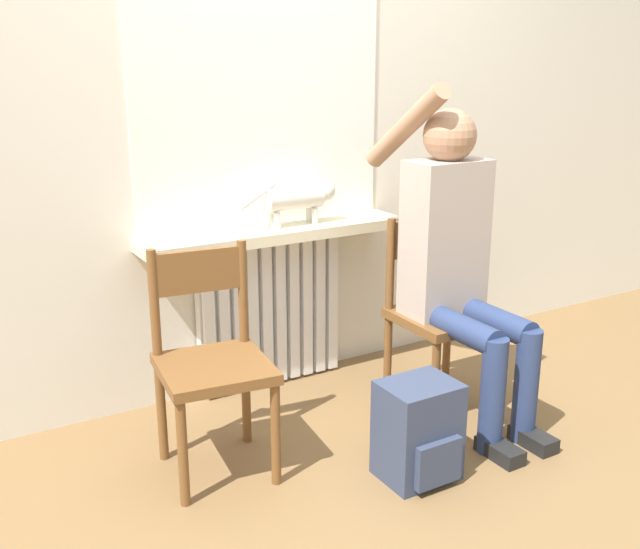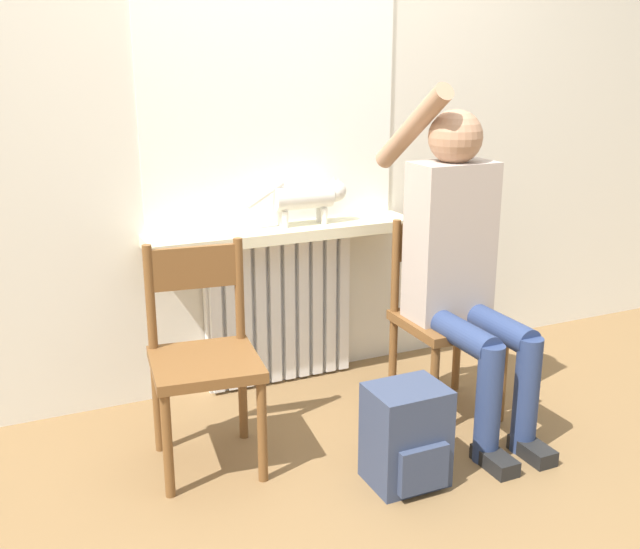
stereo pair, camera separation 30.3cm
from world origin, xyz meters
name	(u,v)px [view 2 (the right image)]	position (x,y,z in m)	size (l,w,h in m)	color
ground_plane	(403,505)	(0.00, 0.00, 0.00)	(12.00, 12.00, 0.00)	brown
wall_with_window	(269,92)	(0.00, 1.23, 1.35)	(7.00, 0.06, 2.70)	silver
radiator	(279,309)	(0.00, 1.15, 0.36)	(0.71, 0.08, 0.72)	white
windowsill	(284,233)	(0.00, 1.08, 0.75)	(1.24, 0.23, 0.05)	beige
window_glass	(272,85)	(0.00, 1.20, 1.38)	(1.19, 0.01, 1.23)	white
chair_left	(203,355)	(-0.53, 0.58, 0.44)	(0.43, 0.43, 0.84)	brown
chair_right	(444,314)	(0.54, 0.58, 0.44)	(0.40, 0.40, 0.84)	brown
person	(462,257)	(0.54, 0.48, 0.72)	(0.36, 0.98, 1.41)	navy
cat	(309,197)	(0.13, 1.09, 0.90)	(0.48, 0.11, 0.21)	silver
backpack	(407,436)	(0.09, 0.13, 0.18)	(0.27, 0.25, 0.38)	#333D56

